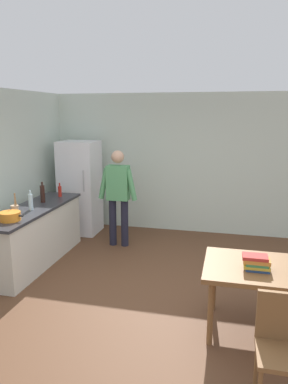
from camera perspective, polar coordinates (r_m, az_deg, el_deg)
ground_plane at (r=4.72m, az=0.57°, el=-17.08°), size 14.00×14.00×0.00m
wall_back at (r=7.13m, az=5.99°, el=4.49°), size 6.40×0.12×2.70m
kitchen_counter at (r=5.93m, az=-16.93°, el=-6.57°), size 0.64×2.20×0.90m
refrigerator at (r=7.14m, az=-10.04°, el=0.71°), size 0.70×0.67×1.80m
person at (r=6.29m, az=-4.10°, el=0.02°), size 0.70×0.22×1.70m
dining_table at (r=4.09m, az=19.54°, el=-12.17°), size 1.40×0.90×0.75m
chair at (r=3.31m, az=21.12°, el=-21.27°), size 0.42×0.42×0.91m
cooking_pot at (r=5.20m, az=-20.40°, el=-3.61°), size 0.40×0.28×0.12m
utensil_jar at (r=5.45m, az=-19.73°, el=-2.63°), size 0.11×0.11×0.32m
bottle_water_clear at (r=5.65m, az=-17.46°, el=-1.47°), size 0.07×0.07×0.30m
bottle_wine_dark at (r=6.06m, az=-15.73°, el=-0.25°), size 0.08×0.08×0.34m
bottle_sauce_red at (r=6.42m, az=-13.15°, el=0.14°), size 0.06×0.06×0.24m
book_stack at (r=3.92m, az=17.34°, el=-10.57°), size 0.28×0.19×0.16m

